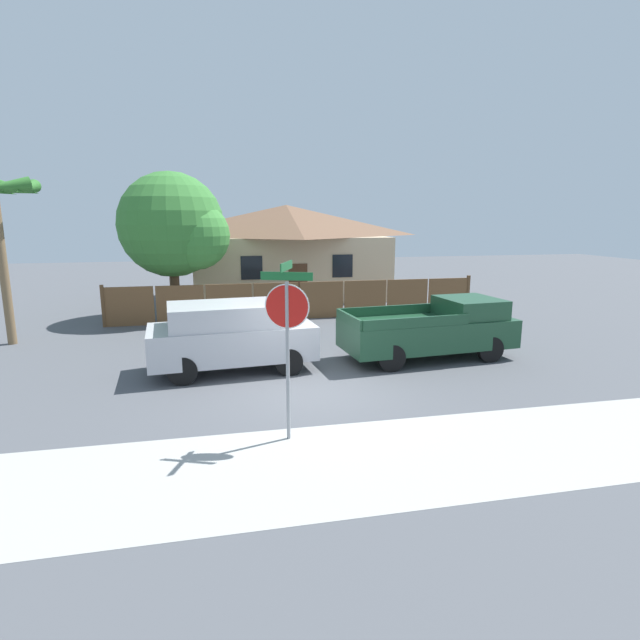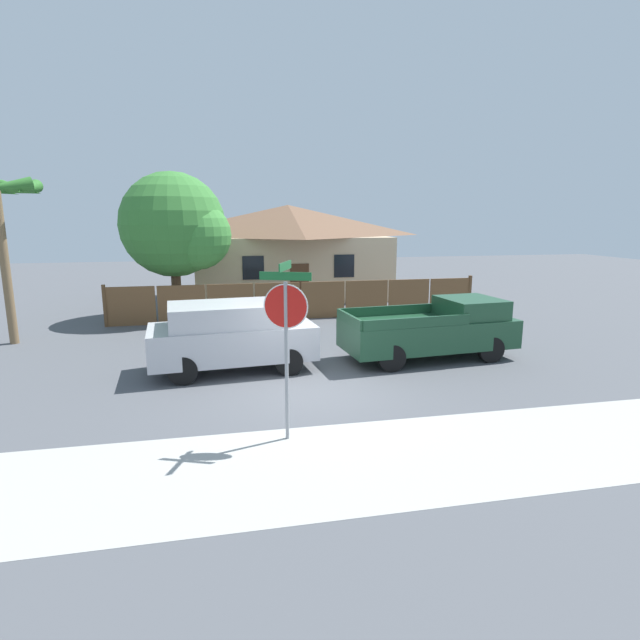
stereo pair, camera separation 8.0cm
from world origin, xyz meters
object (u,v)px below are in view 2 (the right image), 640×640
object	(u,v)px
orange_pickup	(434,329)
oak_tree	(178,227)
red_suv	(231,334)
house	(288,249)
stop_sign	(286,320)

from	to	relation	value
orange_pickup	oak_tree	bearing A→B (deg)	128.78
red_suv	orange_pickup	xyz separation A→B (m)	(5.94, 0.02, -0.13)
orange_pickup	house	bearing A→B (deg)	95.02
orange_pickup	stop_sign	distance (m)	7.03
house	oak_tree	xyz separation A→B (m)	(-5.35, -5.50, 1.26)
oak_tree	red_suv	bearing A→B (deg)	-77.40
oak_tree	red_suv	distance (m)	8.75
oak_tree	stop_sign	size ratio (longest dim) A/B	1.78
house	oak_tree	size ratio (longest dim) A/B	1.75
house	stop_sign	world-z (taller)	house
house	stop_sign	size ratio (longest dim) A/B	3.13
oak_tree	stop_sign	world-z (taller)	oak_tree
oak_tree	stop_sign	bearing A→B (deg)	-78.11
orange_pickup	stop_sign	xyz separation A→B (m)	(-5.06, -4.67, 1.42)
red_suv	stop_sign	bearing A→B (deg)	-84.34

